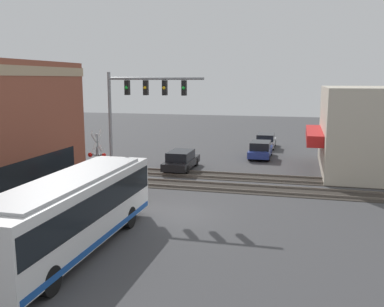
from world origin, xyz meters
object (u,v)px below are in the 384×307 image
(parked_car_black, at_px, (181,161))
(parked_car_blue, at_px, (260,150))
(crossing_signal, at_px, (97,155))
(pedestrian_at_crossing, at_px, (120,180))
(parked_car_silver, at_px, (266,141))
(city_bus, at_px, (72,211))

(parked_car_black, height_order, parked_car_blue, parked_car_blue)
(parked_car_black, distance_m, parked_car_blue, 8.39)
(crossing_signal, bearing_deg, pedestrian_at_crossing, -87.24)
(parked_car_silver, bearing_deg, parked_car_black, 156.10)
(crossing_signal, distance_m, parked_car_blue, 16.44)
(parked_car_silver, height_order, pedestrian_at_crossing, pedestrian_at_crossing)
(city_bus, relative_size, parked_car_silver, 2.35)
(parked_car_silver, bearing_deg, crossing_signal, 156.61)
(crossing_signal, bearing_deg, parked_car_black, -22.55)
(parked_car_silver, bearing_deg, pedestrian_at_crossing, 160.01)
(parked_car_black, xyz_separation_m, parked_car_silver, (12.19, -5.40, -0.02))
(crossing_signal, bearing_deg, parked_car_silver, -23.39)
(parked_car_silver, distance_m, pedestrian_at_crossing, 20.93)
(city_bus, relative_size, crossing_signal, 2.77)
(parked_car_blue, distance_m, parked_car_silver, 5.77)
(parked_car_silver, relative_size, pedestrian_at_crossing, 2.71)
(parked_car_blue, distance_m, pedestrian_at_crossing, 15.63)
(city_bus, distance_m, parked_car_silver, 28.81)
(city_bus, distance_m, parked_car_blue, 23.17)
(city_bus, relative_size, pedestrian_at_crossing, 6.36)
(crossing_signal, height_order, parked_car_silver, crossing_signal)
(city_bus, bearing_deg, parked_car_blue, -13.49)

